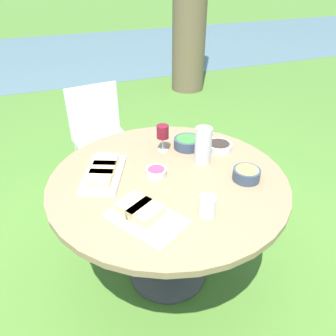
% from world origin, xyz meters
% --- Properties ---
extents(ground_plane, '(40.00, 40.00, 0.00)m').
position_xyz_m(ground_plane, '(0.00, 0.00, 0.00)').
color(ground_plane, '#4C7A2D').
extents(river_strip, '(40.00, 4.70, 0.01)m').
position_xyz_m(river_strip, '(0.00, 6.41, 0.00)').
color(river_strip, slate).
rests_on(river_strip, ground_plane).
extents(dining_table, '(1.29, 1.29, 0.76)m').
position_xyz_m(dining_table, '(0.00, 0.00, 0.65)').
color(dining_table, '#4C4C51').
rests_on(dining_table, ground_plane).
extents(chair_near_left, '(0.49, 0.47, 0.89)m').
position_xyz_m(chair_near_left, '(-0.15, 1.20, 0.52)').
color(chair_near_left, white).
rests_on(chair_near_left, ground_plane).
extents(water_pitcher, '(0.10, 0.10, 0.21)m').
position_xyz_m(water_pitcher, '(0.25, 0.08, 0.86)').
color(water_pitcher, silver).
rests_on(water_pitcher, dining_table).
extents(wine_glass, '(0.07, 0.07, 0.17)m').
position_xyz_m(wine_glass, '(0.08, 0.29, 0.88)').
color(wine_glass, silver).
rests_on(wine_glass, dining_table).
extents(platter_bread_main, '(0.35, 0.40, 0.07)m').
position_xyz_m(platter_bread_main, '(-0.23, -0.27, 0.79)').
color(platter_bread_main, white).
rests_on(platter_bread_main, dining_table).
extents(platter_charcuterie, '(0.33, 0.43, 0.06)m').
position_xyz_m(platter_charcuterie, '(-0.32, 0.15, 0.78)').
color(platter_charcuterie, white).
rests_on(platter_charcuterie, dining_table).
extents(bowl_fries, '(0.14, 0.14, 0.06)m').
position_xyz_m(bowl_fries, '(0.38, -0.17, 0.79)').
color(bowl_fries, '#334256').
rests_on(bowl_fries, dining_table).
extents(bowl_salad, '(0.17, 0.17, 0.06)m').
position_xyz_m(bowl_salad, '(0.24, 0.27, 0.79)').
color(bowl_salad, '#334256').
rests_on(bowl_salad, dining_table).
extents(bowl_olives, '(0.16, 0.16, 0.04)m').
position_xyz_m(bowl_olives, '(0.41, 0.18, 0.78)').
color(bowl_olives, silver).
rests_on(bowl_olives, dining_table).
extents(bowl_dip_red, '(0.11, 0.11, 0.04)m').
position_xyz_m(bowl_dip_red, '(-0.05, 0.05, 0.78)').
color(bowl_dip_red, silver).
rests_on(bowl_dip_red, dining_table).
extents(cup_water_near, '(0.08, 0.08, 0.10)m').
position_xyz_m(cup_water_near, '(0.05, -0.35, 0.81)').
color(cup_water_near, silver).
rests_on(cup_water_near, dining_table).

